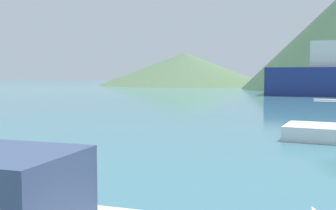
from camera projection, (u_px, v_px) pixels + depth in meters
hill_west at (184, 69)px, 81.57m from camera, size 33.08×33.08×6.21m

